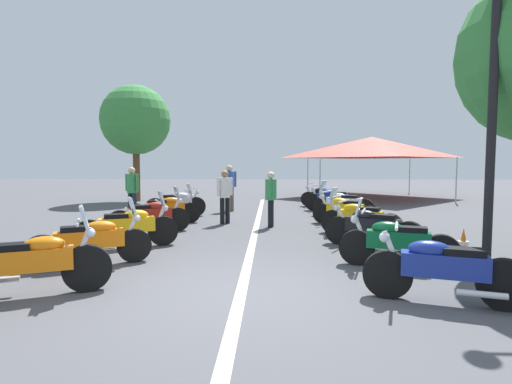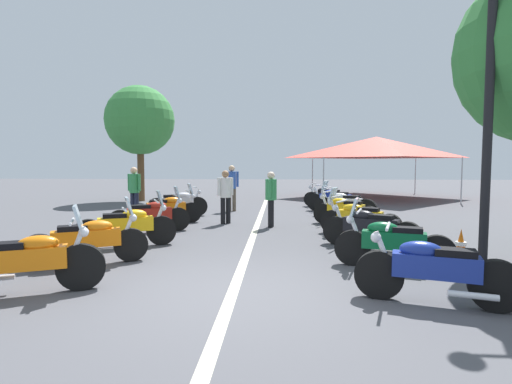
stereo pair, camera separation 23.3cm
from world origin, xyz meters
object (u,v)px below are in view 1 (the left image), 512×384
motorcycle_right_row_3 (359,217)px  traffic_cone_0 (463,245)px  motorcycle_right_row_5 (342,203)px  motorcycle_right_row_6 (332,199)px  motorcycle_right_row_0 (442,269)px  bystander_2 (230,184)px  motorcycle_left_row_0 (32,263)px  motorcycle_left_row_1 (92,240)px  motorcycle_left_row_4 (166,209)px  roadside_tree_1 (135,120)px  motorcycle_left_row_5 (176,203)px  motorcycle_right_row_4 (344,210)px  bystander_1 (271,195)px  motorcycle_right_row_1 (396,242)px  motorcycle_right_row_2 (372,227)px  bystander_0 (225,193)px  event_tent (372,147)px  motorcycle_right_row_7 (324,196)px  motorcycle_left_row_3 (151,215)px  motorcycle_left_row_2 (129,226)px  street_lamp_twin_globe (494,68)px  bystander_3 (132,188)px

motorcycle_right_row_3 → traffic_cone_0: size_ratio=3.05×
motorcycle_right_row_5 → motorcycle_right_row_6: size_ratio=0.95×
motorcycle_right_row_0 → bystander_2: bearing=-51.3°
motorcycle_left_row_0 → motorcycle_left_row_1: (1.65, -0.07, -0.02)m
motorcycle_left_row_4 → motorcycle_right_row_0: motorcycle_left_row_4 is taller
roadside_tree_1 → motorcycle_left_row_5: bearing=-149.8°
motorcycle_right_row_4 → roadside_tree_1: size_ratio=0.33×
motorcycle_right_row_0 → bystander_1: size_ratio=1.25×
motorcycle_right_row_1 → roadside_tree_1: 15.09m
motorcycle_left_row_4 → motorcycle_right_row_0: 8.47m
roadside_tree_1 → motorcycle_left_row_4: bearing=-155.2°
motorcycle_right_row_1 → motorcycle_right_row_4: size_ratio=1.08×
roadside_tree_1 → motorcycle_left_row_1: bearing=-164.8°
bystander_2 → motorcycle_right_row_2: bearing=-164.8°
bystander_0 → event_tent: size_ratio=0.23×
motorcycle_left_row_5 → motorcycle_right_row_7: (3.21, -5.40, -0.01)m
bystander_1 → motorcycle_right_row_2: bearing=-43.6°
bystander_0 → bystander_2: bystander_2 is taller
motorcycle_right_row_7 → bystander_0: size_ratio=1.22×
motorcycle_left_row_0 → bystander_0: bearing=50.1°
motorcycle_left_row_1 → motorcycle_right_row_2: motorcycle_left_row_1 is taller
motorcycle_left_row_1 → motorcycle_right_row_6: (8.20, -5.44, 0.00)m
motorcycle_left_row_3 → bystander_0: size_ratio=1.23×
motorcycle_left_row_2 → motorcycle_right_row_5: 7.38m
motorcycle_left_row_1 → motorcycle_right_row_0: bearing=-44.7°
motorcycle_left_row_2 → street_lamp_twin_globe: (-1.80, -6.55, 2.84)m
roadside_tree_1 → motorcycle_right_row_5: bearing=-121.9°
traffic_cone_0 → bystander_0: bystander_0 is taller
motorcycle_left_row_5 → bystander_3: bystander_3 is taller
motorcycle_left_row_0 → motorcycle_left_row_3: size_ratio=1.00×
motorcycle_right_row_5 → bystander_0: (-1.54, 3.75, 0.46)m
bystander_1 → motorcycle_left_row_0: bearing=-109.9°
motorcycle_left_row_4 → motorcycle_right_row_3: (-1.70, -5.32, -0.00)m
motorcycle_right_row_3 → event_tent: size_ratio=0.28×
bystander_0 → motorcycle_right_row_7: bearing=-73.7°
motorcycle_left_row_1 → event_tent: 17.00m
motorcycle_left_row_1 → motorcycle_left_row_5: size_ratio=1.00×
motorcycle_right_row_7 → traffic_cone_0: motorcycle_right_row_7 is taller
motorcycle_right_row_0 → event_tent: bearing=-83.0°
motorcycle_right_row_6 → event_tent: bearing=-91.1°
motorcycle_left_row_2 → motorcycle_left_row_5: bearing=67.8°
motorcycle_right_row_2 → traffic_cone_0: motorcycle_right_row_2 is taller
motorcycle_right_row_3 → motorcycle_right_row_7: 6.51m
motorcycle_right_row_3 → motorcycle_right_row_7: bearing=-61.7°
motorcycle_left_row_0 → roadside_tree_1: roadside_tree_1 is taller
motorcycle_left_row_5 → bystander_2: (1.64, -1.64, 0.56)m
motorcycle_left_row_2 → street_lamp_twin_globe: 7.36m
motorcycle_left_row_3 → roadside_tree_1: (8.63, 3.28, 3.37)m
motorcycle_right_row_6 → event_tent: event_tent is taller
motorcycle_left_row_3 → bystander_3: 3.17m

